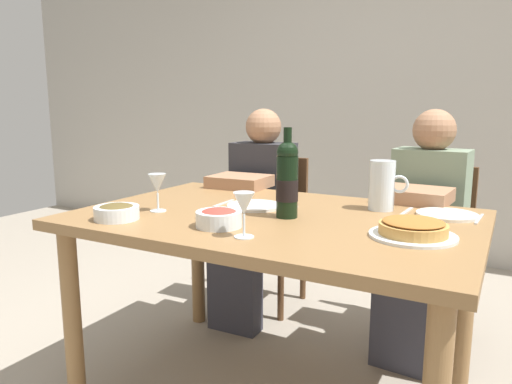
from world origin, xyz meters
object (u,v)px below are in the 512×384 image
(wine_glass_left_diner, at_px, (157,185))
(chair_right, at_px, (432,239))
(dinner_plate_right_setting, at_px, (254,206))
(chair_left, at_px, (272,220))
(wine_glass_right_diner, at_px, (244,205))
(diner_left, at_px, (254,208))
(olive_bowl, at_px, (117,211))
(diner_right, at_px, (422,226))
(baked_tart, at_px, (413,229))
(dinner_plate_left_setting, at_px, (447,215))
(water_pitcher, at_px, (382,188))
(wine_bottle, at_px, (287,179))
(salad_bowl, at_px, (219,217))
(dining_table, at_px, (274,238))

(wine_glass_left_diner, relative_size, chair_right, 0.17)
(dinner_plate_right_setting, height_order, chair_left, chair_left)
(wine_glass_right_diner, height_order, diner_left, diner_left)
(chair_left, xyz_separation_m, diner_left, (0.01, -0.24, 0.12))
(dinner_plate_right_setting, relative_size, diner_left, 0.20)
(olive_bowl, bearing_deg, diner_right, 48.37)
(baked_tart, height_order, olive_bowl, baked_tart)
(olive_bowl, bearing_deg, dinner_plate_left_setting, 30.97)
(diner_right, bearing_deg, water_pitcher, 80.04)
(water_pitcher, relative_size, diner_right, 0.17)
(wine_bottle, height_order, dinner_plate_left_setting, wine_bottle)
(water_pitcher, bearing_deg, diner_right, 75.61)
(chair_left, bearing_deg, wine_bottle, 117.75)
(salad_bowl, bearing_deg, wine_glass_right_diner, -28.07)
(baked_tart, xyz_separation_m, diner_right, (-0.09, 0.76, -0.17))
(olive_bowl, bearing_deg, salad_bowl, 12.98)
(baked_tart, relative_size, dinner_plate_left_setting, 1.22)
(olive_bowl, distance_m, dinner_plate_right_setting, 0.55)
(water_pitcher, bearing_deg, baked_tart, -62.17)
(baked_tart, bearing_deg, water_pitcher, 117.83)
(dining_table, xyz_separation_m, salad_bowl, (-0.09, -0.26, 0.13))
(wine_bottle, relative_size, chair_left, 0.39)
(olive_bowl, xyz_separation_m, wine_glass_left_diner, (0.04, 0.18, 0.08))
(wine_bottle, xyz_separation_m, baked_tart, (0.47, -0.06, -0.12))
(dinner_plate_right_setting, xyz_separation_m, diner_left, (-0.31, 0.57, -0.15))
(salad_bowl, distance_m, dinner_plate_left_setting, 0.87)
(dining_table, height_order, baked_tart, baked_tart)
(wine_glass_right_diner, bearing_deg, dinner_plate_right_setting, 114.71)
(dinner_plate_left_setting, bearing_deg, water_pitcher, -179.05)
(wine_glass_left_diner, xyz_separation_m, chair_right, (0.89, 1.09, -0.37))
(wine_glass_right_diner, bearing_deg, diner_right, 69.46)
(water_pitcher, bearing_deg, chair_left, 142.80)
(salad_bowl, height_order, chair_left, chair_left)
(wine_glass_left_diner, height_order, diner_left, diner_left)
(dining_table, xyz_separation_m, olive_bowl, (-0.48, -0.35, 0.12))
(salad_bowl, bearing_deg, diner_left, 111.64)
(wine_bottle, height_order, diner_left, diner_left)
(diner_right, bearing_deg, wine_bottle, 65.79)
(olive_bowl, bearing_deg, dinner_plate_right_setting, 51.67)
(salad_bowl, xyz_separation_m, chair_right, (0.54, 1.18, -0.30))
(chair_right, relative_size, diner_right, 0.75)
(dinner_plate_left_setting, bearing_deg, dinner_plate_right_setting, -164.07)
(salad_bowl, distance_m, diner_left, 0.99)
(dining_table, bearing_deg, dinner_plate_left_setting, 26.25)
(olive_bowl, height_order, dinner_plate_left_setting, olive_bowl)
(chair_right, bearing_deg, baked_tart, 98.70)
(wine_glass_right_diner, bearing_deg, baked_tart, 28.75)
(dining_table, xyz_separation_m, baked_tart, (0.53, -0.08, 0.12))
(dining_table, relative_size, olive_bowl, 9.16)
(olive_bowl, bearing_deg, baked_tart, 15.08)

